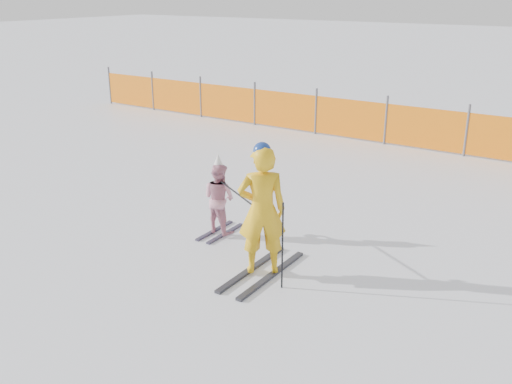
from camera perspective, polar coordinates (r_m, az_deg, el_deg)
ground at (r=8.28m, az=-1.92°, el=-7.51°), size 120.00×120.00×0.00m
adult at (r=7.72m, az=0.59°, el=-1.85°), size 0.79×1.63×1.90m
child at (r=9.17m, az=-3.72°, el=-0.56°), size 0.60×0.93×1.35m
ski_poles at (r=7.94m, az=0.25°, el=-2.62°), size 1.69×0.95×1.22m
safety_fence at (r=15.61m, az=7.06°, el=7.63°), size 16.74×0.06×1.25m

